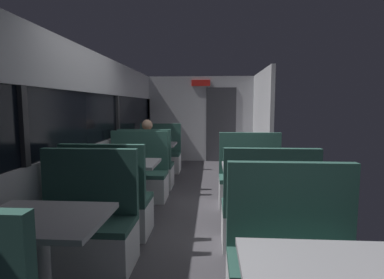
{
  "coord_description": "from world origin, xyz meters",
  "views": [
    {
      "loc": [
        0.3,
        -4.07,
        1.52
      ],
      "look_at": [
        -0.14,
        2.7,
        0.76
      ],
      "focal_mm": 28.33,
      "sensor_mm": 36.0,
      "label": 1
    }
  ],
  "objects_px": {
    "bench_near_window_facing_entry": "(85,232)",
    "bench_far_window_facing_entry": "(160,157)",
    "dining_table_mid_window": "(125,169)",
    "bench_rear_aisle_facing_entry": "(250,184)",
    "bench_mid_window_facing_entry": "(138,179)",
    "dining_table_far_window": "(154,148)",
    "bench_front_aisle_facing_entry": "(294,273)",
    "bench_mid_window_facing_end": "(109,208)",
    "dining_table_rear_aisle": "(258,174)",
    "bench_far_window_facing_end": "(147,170)",
    "bench_rear_aisle_facing_end": "(267,218)",
    "seated_passenger": "(147,158)",
    "dining_table_near_window": "(42,230)"
  },
  "relations": [
    {
      "from": "bench_near_window_facing_entry",
      "to": "bench_mid_window_facing_entry",
      "type": "height_order",
      "value": "same"
    },
    {
      "from": "bench_far_window_facing_entry",
      "to": "bench_near_window_facing_entry",
      "type": "bearing_deg",
      "value": -90.0
    },
    {
      "from": "bench_near_window_facing_entry",
      "to": "bench_rear_aisle_facing_entry",
      "type": "distance_m",
      "value": 2.59
    },
    {
      "from": "dining_table_near_window",
      "to": "bench_far_window_facing_entry",
      "type": "relative_size",
      "value": 0.82
    },
    {
      "from": "dining_table_mid_window",
      "to": "bench_rear_aisle_facing_entry",
      "type": "relative_size",
      "value": 0.82
    },
    {
      "from": "dining_table_rear_aisle",
      "to": "bench_front_aisle_facing_entry",
      "type": "bearing_deg",
      "value": -90.0
    },
    {
      "from": "dining_table_near_window",
      "to": "bench_far_window_facing_entry",
      "type": "xyz_separation_m",
      "value": [
        0.0,
        4.85,
        -0.31
      ]
    },
    {
      "from": "dining_table_far_window",
      "to": "dining_table_rear_aisle",
      "type": "bearing_deg",
      "value": -51.8
    },
    {
      "from": "bench_front_aisle_facing_entry",
      "to": "dining_table_rear_aisle",
      "type": "distance_m",
      "value": 1.8
    },
    {
      "from": "bench_far_window_facing_end",
      "to": "seated_passenger",
      "type": "height_order",
      "value": "seated_passenger"
    },
    {
      "from": "bench_front_aisle_facing_entry",
      "to": "bench_rear_aisle_facing_end",
      "type": "xyz_separation_m",
      "value": [
        0.0,
        1.08,
        0.0
      ]
    },
    {
      "from": "bench_rear_aisle_facing_entry",
      "to": "bench_front_aisle_facing_entry",
      "type": "bearing_deg",
      "value": -90.0
    },
    {
      "from": "bench_rear_aisle_facing_end",
      "to": "bench_far_window_facing_end",
      "type": "bearing_deg",
      "value": 128.2
    },
    {
      "from": "bench_near_window_facing_entry",
      "to": "seated_passenger",
      "type": "relative_size",
      "value": 0.87
    },
    {
      "from": "bench_near_window_facing_entry",
      "to": "bench_rear_aisle_facing_entry",
      "type": "relative_size",
      "value": 1.0
    },
    {
      "from": "bench_near_window_facing_entry",
      "to": "dining_table_near_window",
      "type": "bearing_deg",
      "value": -90.0
    },
    {
      "from": "dining_table_near_window",
      "to": "bench_front_aisle_facing_entry",
      "type": "xyz_separation_m",
      "value": [
        1.79,
        0.1,
        -0.31
      ]
    },
    {
      "from": "dining_table_mid_window",
      "to": "dining_table_far_window",
      "type": "xyz_separation_m",
      "value": [
        0.0,
        2.07,
        0.0
      ]
    },
    {
      "from": "bench_mid_window_facing_entry",
      "to": "bench_rear_aisle_facing_end",
      "type": "height_order",
      "value": "same"
    },
    {
      "from": "bench_mid_window_facing_end",
      "to": "bench_near_window_facing_entry",
      "type": "bearing_deg",
      "value": -90.0
    },
    {
      "from": "dining_table_near_window",
      "to": "dining_table_far_window",
      "type": "xyz_separation_m",
      "value": [
        0.0,
        4.15,
        0.0
      ]
    },
    {
      "from": "bench_near_window_facing_entry",
      "to": "bench_far_window_facing_entry",
      "type": "distance_m",
      "value": 4.15
    },
    {
      "from": "bench_rear_aisle_facing_entry",
      "to": "seated_passenger",
      "type": "xyz_separation_m",
      "value": [
        -1.79,
        0.95,
        0.21
      ]
    },
    {
      "from": "bench_far_window_facing_entry",
      "to": "bench_mid_window_facing_end",
      "type": "bearing_deg",
      "value": -90.0
    },
    {
      "from": "bench_near_window_facing_entry",
      "to": "dining_table_mid_window",
      "type": "relative_size",
      "value": 1.22
    },
    {
      "from": "dining_table_near_window",
      "to": "seated_passenger",
      "type": "height_order",
      "value": "seated_passenger"
    },
    {
      "from": "bench_front_aisle_facing_entry",
      "to": "bench_near_window_facing_entry",
      "type": "bearing_deg",
      "value": 161.47
    },
    {
      "from": "bench_mid_window_facing_entry",
      "to": "bench_far_window_facing_end",
      "type": "height_order",
      "value": "same"
    },
    {
      "from": "bench_mid_window_facing_entry",
      "to": "bench_near_window_facing_entry",
      "type": "bearing_deg",
      "value": -90.0
    },
    {
      "from": "bench_mid_window_facing_end",
      "to": "bench_front_aisle_facing_entry",
      "type": "height_order",
      "value": "same"
    },
    {
      "from": "bench_far_window_facing_end",
      "to": "bench_rear_aisle_facing_entry",
      "type": "xyz_separation_m",
      "value": [
        1.79,
        -0.88,
        0.0
      ]
    },
    {
      "from": "bench_mid_window_facing_end",
      "to": "dining_table_rear_aisle",
      "type": "xyz_separation_m",
      "value": [
        1.79,
        0.5,
        0.31
      ]
    },
    {
      "from": "bench_mid_window_facing_entry",
      "to": "dining_table_far_window",
      "type": "xyz_separation_m",
      "value": [
        0.0,
        1.38,
        0.31
      ]
    },
    {
      "from": "dining_table_near_window",
      "to": "bench_mid_window_facing_end",
      "type": "xyz_separation_m",
      "value": [
        0.0,
        1.38,
        -0.31
      ]
    },
    {
      "from": "dining_table_mid_window",
      "to": "dining_table_rear_aisle",
      "type": "height_order",
      "value": "same"
    },
    {
      "from": "bench_front_aisle_facing_entry",
      "to": "dining_table_mid_window",
      "type": "bearing_deg",
      "value": 132.18
    },
    {
      "from": "dining_table_near_window",
      "to": "seated_passenger",
      "type": "xyz_separation_m",
      "value": [
        0.0,
        3.52,
        -0.1
      ]
    },
    {
      "from": "bench_mid_window_facing_entry",
      "to": "dining_table_rear_aisle",
      "type": "distance_m",
      "value": 2.03
    },
    {
      "from": "bench_mid_window_facing_end",
      "to": "seated_passenger",
      "type": "distance_m",
      "value": 2.16
    },
    {
      "from": "bench_near_window_facing_entry",
      "to": "bench_front_aisle_facing_entry",
      "type": "bearing_deg",
      "value": -18.53
    },
    {
      "from": "bench_mid_window_facing_end",
      "to": "bench_rear_aisle_facing_entry",
      "type": "xyz_separation_m",
      "value": [
        1.79,
        1.2,
        0.0
      ]
    },
    {
      "from": "bench_rear_aisle_facing_end",
      "to": "bench_far_window_facing_entry",
      "type": "bearing_deg",
      "value": 115.98
    },
    {
      "from": "bench_near_window_facing_entry",
      "to": "bench_mid_window_facing_entry",
      "type": "bearing_deg",
      "value": 90.0
    },
    {
      "from": "bench_front_aisle_facing_entry",
      "to": "dining_table_far_window",
      "type": "bearing_deg",
      "value": 113.85
    },
    {
      "from": "dining_table_mid_window",
      "to": "dining_table_far_window",
      "type": "distance_m",
      "value": 2.07
    },
    {
      "from": "dining_table_far_window",
      "to": "bench_front_aisle_facing_entry",
      "type": "relative_size",
      "value": 0.82
    },
    {
      "from": "dining_table_far_window",
      "to": "bench_rear_aisle_facing_entry",
      "type": "relative_size",
      "value": 0.82
    },
    {
      "from": "bench_mid_window_facing_end",
      "to": "bench_far_window_facing_end",
      "type": "relative_size",
      "value": 1.0
    },
    {
      "from": "seated_passenger",
      "to": "bench_mid_window_facing_end",
      "type": "bearing_deg",
      "value": -90.0
    },
    {
      "from": "bench_far_window_facing_end",
      "to": "dining_table_rear_aisle",
      "type": "xyz_separation_m",
      "value": [
        1.79,
        -1.58,
        0.31
      ]
    }
  ]
}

